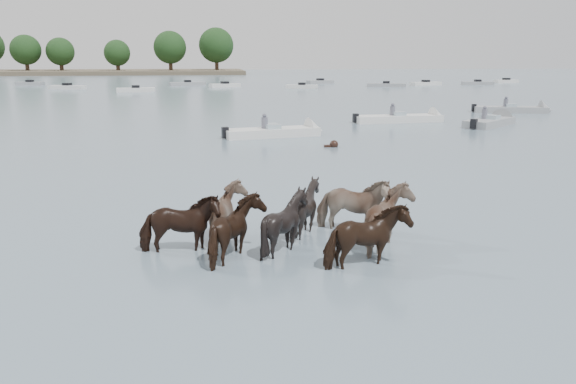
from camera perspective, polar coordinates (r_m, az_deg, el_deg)
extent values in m
plane|color=#4B5C6C|center=(11.65, -6.33, -8.84)|extent=(400.00, 400.00, 0.00)
imported|color=black|center=(13.22, -10.85, -3.55)|extent=(1.89, 0.89, 1.58)
imported|color=gray|center=(14.07, -5.79, -2.39)|extent=(1.64, 1.81, 1.56)
imported|color=black|center=(14.44, 1.78, -1.92)|extent=(1.73, 1.63, 1.56)
imported|color=#847059|center=(14.60, 6.50, -1.61)|extent=(2.16, 1.61, 1.66)
imported|color=black|center=(12.62, -4.98, -4.19)|extent=(1.42, 1.64, 1.58)
imported|color=black|center=(13.10, -0.27, -3.41)|extent=(1.59, 1.45, 1.60)
imported|color=black|center=(12.20, 7.89, -4.93)|extent=(2.01, 1.31, 1.56)
imported|color=gray|center=(13.50, 10.36, -3.00)|extent=(1.64, 1.84, 1.66)
sphere|color=black|center=(28.61, 4.65, 4.79)|extent=(0.44, 0.44, 0.44)
cube|color=black|center=(28.57, 4.16, 4.58)|extent=(0.50, 0.22, 0.18)
cube|color=silver|center=(32.29, -1.66, 5.95)|extent=(5.61, 2.68, 0.55)
cone|color=silver|center=(33.23, 2.79, 6.16)|extent=(1.21, 1.75, 1.60)
cube|color=#99ADB7|center=(32.24, -1.66, 6.57)|extent=(1.01, 1.26, 0.35)
cube|color=black|center=(31.53, -6.34, 5.97)|extent=(0.41, 0.41, 0.60)
cylinder|color=#595966|center=(32.18, -2.37, 6.91)|extent=(0.36, 0.36, 0.70)
sphere|color=#595966|center=(32.13, -2.38, 7.71)|extent=(0.24, 0.24, 0.24)
cube|color=silver|center=(40.36, 10.99, 7.22)|extent=(6.28, 2.10, 0.55)
cone|color=silver|center=(41.70, 14.91, 7.21)|extent=(1.03, 1.67, 1.60)
cube|color=#99ADB7|center=(40.32, 11.01, 7.71)|extent=(0.89, 1.18, 0.35)
cube|color=black|center=(39.20, 6.83, 7.41)|extent=(0.38, 0.38, 0.60)
cylinder|color=#595966|center=(40.18, 10.48, 8.00)|extent=(0.36, 0.36, 0.70)
sphere|color=#595966|center=(40.14, 10.51, 8.64)|extent=(0.24, 0.24, 0.24)
cube|color=gray|center=(39.62, 19.63, 6.57)|extent=(4.77, 4.37, 0.55)
cone|color=gray|center=(41.88, 20.92, 6.80)|extent=(1.72, 1.80, 1.60)
cube|color=#99ADB7|center=(39.58, 19.67, 7.08)|extent=(1.33, 1.37, 0.35)
cube|color=black|center=(37.36, 18.21, 6.54)|extent=(0.49, 0.49, 0.60)
cylinder|color=#595966|center=(39.38, 19.17, 7.38)|extent=(0.36, 0.36, 0.70)
sphere|color=#595966|center=(39.34, 19.22, 8.03)|extent=(0.24, 0.24, 0.24)
cube|color=gray|center=(50.07, 21.43, 7.71)|extent=(5.93, 3.02, 0.55)
cone|color=gray|center=(50.86, 24.57, 7.50)|extent=(1.28, 1.78, 1.60)
cube|color=#99ADB7|center=(50.05, 21.47, 8.10)|extent=(1.06, 1.29, 0.35)
cube|color=black|center=(49.42, 18.22, 8.07)|extent=(0.43, 0.43, 0.60)
cylinder|color=#595966|center=(49.84, 21.08, 8.35)|extent=(0.36, 0.36, 0.70)
sphere|color=#595966|center=(49.80, 21.13, 8.86)|extent=(0.24, 0.24, 0.24)
cube|color=gray|center=(101.40, -24.55, 9.88)|extent=(4.48, 2.10, 0.60)
cube|color=black|center=(101.39, -24.57, 10.09)|extent=(1.13, 1.13, 0.50)
cube|color=silver|center=(87.11, -21.35, 9.78)|extent=(5.32, 3.18, 0.60)
cube|color=black|center=(87.09, -21.37, 10.03)|extent=(1.28, 1.28, 0.50)
cube|color=silver|center=(77.26, -15.08, 9.88)|extent=(4.96, 2.07, 0.60)
cube|color=black|center=(77.24, -15.10, 10.16)|extent=(1.11, 1.11, 0.50)
cube|color=gray|center=(93.48, -10.08, 10.67)|extent=(5.81, 2.80, 0.60)
cube|color=black|center=(93.47, -10.09, 10.90)|extent=(1.21, 1.21, 0.50)
cube|color=silver|center=(87.11, -6.38, 10.60)|extent=(4.83, 3.04, 0.60)
cube|color=black|center=(87.09, -6.39, 10.85)|extent=(1.29, 1.29, 0.50)
cube|color=silver|center=(82.78, 1.42, 10.53)|extent=(4.72, 2.75, 0.60)
cube|color=black|center=(82.76, 1.42, 10.79)|extent=(1.25, 1.25, 0.50)
cube|color=gray|center=(99.25, 3.26, 10.99)|extent=(4.94, 3.01, 0.60)
cube|color=black|center=(99.24, 3.27, 11.21)|extent=(1.28, 1.28, 0.50)
cube|color=gray|center=(88.97, 9.86, 10.54)|extent=(6.03, 3.02, 0.60)
cube|color=black|center=(88.96, 9.87, 10.79)|extent=(1.23, 1.23, 0.50)
cube|color=silver|center=(94.99, 13.70, 10.54)|extent=(5.48, 2.96, 0.60)
cube|color=black|center=(94.97, 13.71, 10.76)|extent=(1.25, 1.25, 0.50)
cube|color=gray|center=(99.06, 18.55, 10.33)|extent=(5.17, 2.45, 0.60)
cube|color=black|center=(99.05, 18.57, 10.55)|extent=(1.18, 1.18, 0.50)
cube|color=silver|center=(108.49, 21.12, 10.34)|extent=(4.24, 1.88, 0.60)
cube|color=black|center=(108.47, 21.13, 10.54)|extent=(1.09, 1.09, 0.50)
cylinder|color=#382619|center=(166.68, -24.77, 11.31)|extent=(1.00, 1.00, 3.47)
sphere|color=black|center=(166.67, -24.92, 12.86)|extent=(7.72, 7.72, 7.72)
cylinder|color=#382619|center=(164.22, -21.83, 11.52)|extent=(1.00, 1.00, 3.23)
sphere|color=black|center=(164.20, -21.96, 12.99)|extent=(7.19, 7.19, 7.19)
cylinder|color=#382619|center=(159.78, -16.74, 11.85)|extent=(1.00, 1.00, 3.05)
sphere|color=black|center=(159.76, -16.84, 13.27)|extent=(6.78, 6.78, 6.78)
cylinder|color=#382619|center=(157.84, -11.72, 12.26)|extent=(1.00, 1.00, 3.84)
sphere|color=black|center=(157.84, -11.81, 14.08)|extent=(8.54, 8.54, 8.54)
cylinder|color=#382619|center=(159.15, -7.18, 12.50)|extent=(1.00, 1.00, 4.18)
sphere|color=black|center=(159.17, -7.24, 14.46)|extent=(9.30, 9.30, 9.30)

